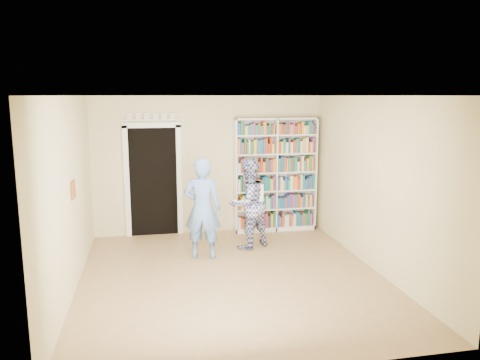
# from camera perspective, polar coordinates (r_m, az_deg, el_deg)

# --- Properties ---
(floor) EXTENTS (5.00, 5.00, 0.00)m
(floor) POSITION_cam_1_polar(r_m,az_deg,el_deg) (7.19, -0.95, -11.81)
(floor) COLOR #936C47
(floor) RESTS_ON ground
(ceiling) EXTENTS (5.00, 5.00, 0.00)m
(ceiling) POSITION_cam_1_polar(r_m,az_deg,el_deg) (6.66, -1.02, 10.25)
(ceiling) COLOR white
(ceiling) RESTS_ON wall_back
(wall_back) EXTENTS (4.50, 0.00, 4.50)m
(wall_back) POSITION_cam_1_polar(r_m,az_deg,el_deg) (9.23, -3.73, 1.83)
(wall_back) COLOR beige
(wall_back) RESTS_ON floor
(wall_left) EXTENTS (0.00, 5.00, 5.00)m
(wall_left) POSITION_cam_1_polar(r_m,az_deg,el_deg) (6.78, -20.05, -1.86)
(wall_left) COLOR beige
(wall_left) RESTS_ON floor
(wall_right) EXTENTS (0.00, 5.00, 5.00)m
(wall_right) POSITION_cam_1_polar(r_m,az_deg,el_deg) (7.52, 16.15, -0.50)
(wall_right) COLOR beige
(wall_right) RESTS_ON floor
(bookshelf) EXTENTS (1.65, 0.31, 2.27)m
(bookshelf) POSITION_cam_1_polar(r_m,az_deg,el_deg) (9.37, 4.31, 0.69)
(bookshelf) COLOR white
(bookshelf) RESTS_ON floor
(doorway) EXTENTS (1.10, 0.08, 2.43)m
(doorway) POSITION_cam_1_polar(r_m,az_deg,el_deg) (9.16, -10.53, 0.53)
(doorway) COLOR black
(doorway) RESTS_ON floor
(wall_art) EXTENTS (0.03, 0.25, 0.25)m
(wall_art) POSITION_cam_1_polar(r_m,az_deg,el_deg) (6.96, -19.67, -1.12)
(wall_art) COLOR brown
(wall_art) RESTS_ON wall_left
(man_blue) EXTENTS (0.71, 0.56, 1.70)m
(man_blue) POSITION_cam_1_polar(r_m,az_deg,el_deg) (7.80, -4.60, -3.49)
(man_blue) COLOR #5F8BD4
(man_blue) RESTS_ON floor
(man_plaid) EXTENTS (0.97, 0.89, 1.61)m
(man_plaid) POSITION_cam_1_polar(r_m,az_deg,el_deg) (8.32, 1.00, -2.91)
(man_plaid) COLOR navy
(man_plaid) RESTS_ON floor
(paper_sheet) EXTENTS (0.21, 0.04, 0.30)m
(paper_sheet) POSITION_cam_1_polar(r_m,az_deg,el_deg) (8.14, 2.18, -1.63)
(paper_sheet) COLOR white
(paper_sheet) RESTS_ON man_plaid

